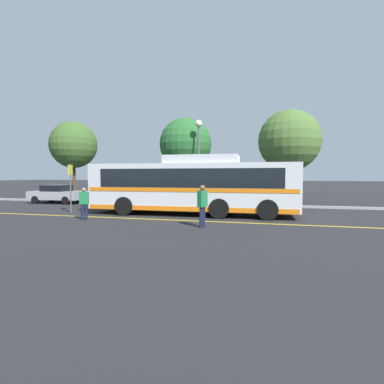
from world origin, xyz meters
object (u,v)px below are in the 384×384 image
at_px(tree_0, 73,145).
at_px(tree_1, 289,141).
at_px(street_lamp, 199,142).
at_px(pedestrian_1, 84,202).
at_px(parked_car_1, 129,195).
at_px(tree_2, 186,144).
at_px(parked_car_2, 197,197).
at_px(transit_bus, 192,185).
at_px(pedestrian_0, 202,203).
at_px(bus_stop_sign, 70,182).
at_px(parked_car_0, 58,194).

distance_m(tree_0, tree_1, 19.12).
xyz_separation_m(street_lamp, tree_1, (6.59, 4.39, 0.38)).
height_order(pedestrian_1, street_lamp, street_lamp).
height_order(parked_car_1, tree_0, tree_0).
bearing_deg(tree_1, tree_2, -164.99).
bearing_deg(parked_car_2, tree_2, 28.97).
height_order(transit_bus, pedestrian_0, transit_bus).
height_order(bus_stop_sign, street_lamp, street_lamp).
distance_m(tree_0, tree_2, 10.82).
bearing_deg(parked_car_2, bus_stop_sign, 129.99).
xyz_separation_m(transit_bus, street_lamp, (-1.02, 5.75, 3.00)).
height_order(pedestrian_0, tree_0, tree_0).
bearing_deg(parked_car_2, street_lamp, 14.70).
relative_size(transit_bus, tree_0, 1.62).
xyz_separation_m(pedestrian_1, tree_1, (10.13, 13.32, 4.11)).
relative_size(parked_car_2, pedestrian_0, 2.40).
bearing_deg(tree_0, street_lamp, -11.46).
bearing_deg(pedestrian_0, street_lamp, 39.33).
height_order(bus_stop_sign, tree_0, tree_0).
distance_m(parked_car_2, tree_1, 9.94).
height_order(parked_car_0, bus_stop_sign, bus_stop_sign).
bearing_deg(parked_car_0, pedestrian_0, 57.58).
bearing_deg(pedestrian_0, tree_0, 75.90).
xyz_separation_m(parked_car_2, tree_1, (6.17, 6.50, 4.29)).
bearing_deg(tree_1, pedestrian_0, -106.52).
height_order(pedestrian_0, street_lamp, street_lamp).
bearing_deg(street_lamp, parked_car_0, -170.49).
bearing_deg(street_lamp, tree_1, 33.66).
distance_m(parked_car_0, parked_car_2, 11.18).
xyz_separation_m(pedestrian_1, tree_0, (-8.89, 11.45, 4.06)).
relative_size(parked_car_1, street_lamp, 0.79).
height_order(pedestrian_1, tree_0, tree_0).
bearing_deg(pedestrian_1, tree_2, 55.10).
bearing_deg(tree_1, tree_0, -174.40).
xyz_separation_m(parked_car_2, street_lamp, (-0.42, 2.12, 3.91)).
relative_size(street_lamp, tree_0, 0.88).
xyz_separation_m(parked_car_2, tree_2, (-2.05, 4.30, 4.00)).
xyz_separation_m(parked_car_1, street_lamp, (4.64, 2.00, 3.84)).
bearing_deg(street_lamp, tree_2, 126.69).
relative_size(parked_car_1, pedestrian_1, 3.16).
distance_m(pedestrian_0, pedestrian_1, 6.03).
relative_size(parked_car_1, parked_car_2, 1.17).
height_order(parked_car_2, street_lamp, street_lamp).
height_order(street_lamp, tree_2, tree_2).
relative_size(parked_car_0, pedestrian_0, 2.43).
relative_size(bus_stop_sign, tree_0, 0.39).
relative_size(pedestrian_0, tree_2, 0.26).
relative_size(parked_car_1, tree_2, 0.72).
distance_m(parked_car_2, tree_2, 6.22).
bearing_deg(tree_0, pedestrian_1, -52.16).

